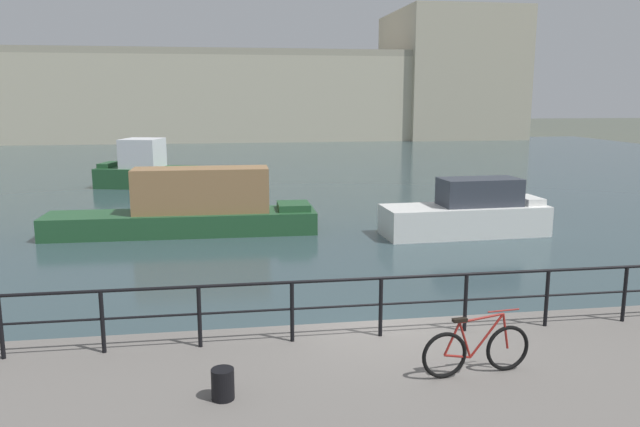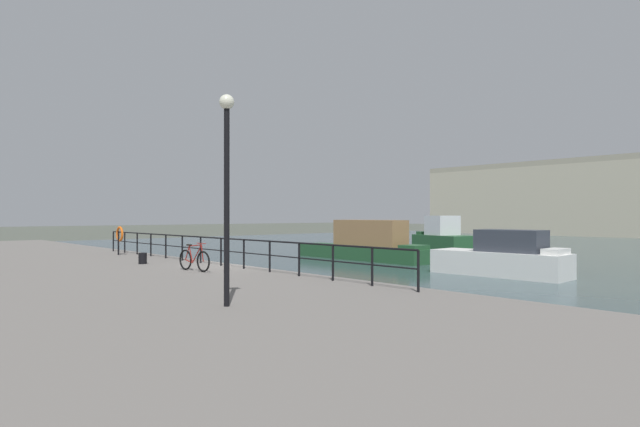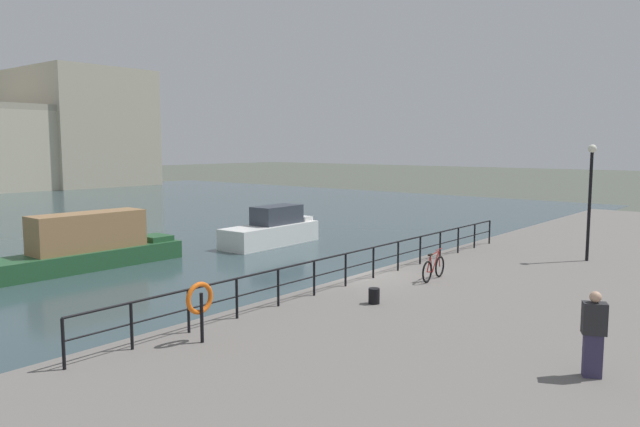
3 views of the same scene
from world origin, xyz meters
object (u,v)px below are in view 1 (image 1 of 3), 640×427
Objects in this scene: moored_cabin_cruiser at (145,169)px; moored_harbor_tender at (468,213)px; mooring_bollard at (223,384)px; parked_bicycle at (476,350)px; harbor_building at (305,92)px; moored_green_narrowboat at (192,209)px.

moored_harbor_tender is at bearing 146.96° from moored_cabin_cruiser.
moored_harbor_tender reaches higher than mooring_bollard.
parked_bicycle is (-4.85, -12.16, 0.32)m from moored_harbor_tender.
moored_harbor_tender is at bearing -91.29° from harbor_building.
moored_green_narrowboat is 1.74× the size of moored_cabin_cruiser.
mooring_bollard is (1.05, -14.09, 0.03)m from moored_green_narrowboat.
parked_bicycle is at bearing 3.01° from mooring_bollard.
moored_harbor_tender is 3.31× the size of parked_bicycle.
moored_harbor_tender is (9.68, -1.74, -0.12)m from moored_green_narrowboat.
harbor_building reaches higher than mooring_bollard.
parked_bicycle is (7.89, -26.26, 0.14)m from moored_cabin_cruiser.
harbor_building reaches higher than parked_bicycle.
moored_cabin_cruiser is at bearing -109.79° from harbor_building.
moored_cabin_cruiser reaches higher than moored_harbor_tender.
harbor_building is 35.30× the size of parked_bicycle.
moored_harbor_tender is 13.09m from parked_bicycle.
harbor_building is 65.40m from parked_bicycle.
mooring_bollard is (4.12, -26.45, -0.03)m from moored_cabin_cruiser.
mooring_bollard is at bearing -127.05° from moored_harbor_tender.
mooring_bollard is (-9.82, -65.18, -4.41)m from harbor_building.
moored_harbor_tender is at bearing -9.09° from moored_green_narrowboat.
moored_cabin_cruiser reaches higher than parked_bicycle.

